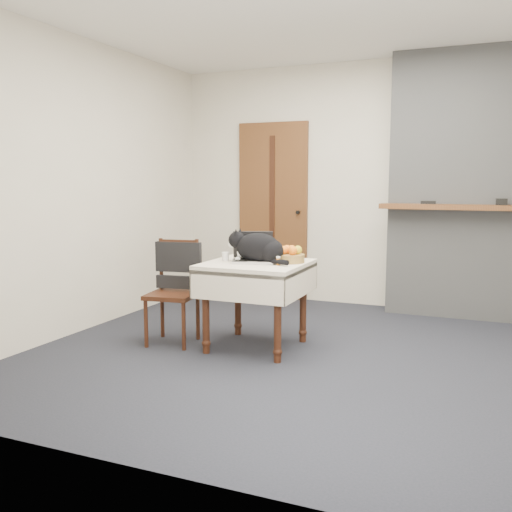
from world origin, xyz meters
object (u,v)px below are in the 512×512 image
Objects in this scene: laptop at (253,254)px; fruit_basket at (290,256)px; cream_jar at (226,256)px; door at (273,211)px; side_table at (256,276)px; cat at (259,248)px; pill_bottle at (278,261)px; chair at (176,277)px.

laptop is 1.70× the size of fruit_basket.
door is at bearing 99.95° from cream_jar.
door is at bearing 115.08° from fruit_basket.
cream_jar is (-0.27, -0.01, 0.15)m from side_table.
pill_bottle is (0.19, -0.08, -0.08)m from cat.
door is 2.07m from side_table.
door is 28.59× the size of cream_jar.
chair reaches higher than pill_bottle.
fruit_basket is (0.52, 0.11, 0.02)m from cream_jar.
laptop is 5.75× the size of cream_jar.
chair is (-0.09, -2.01, -0.45)m from door.
cat is 0.22m from pill_bottle.
cat is at bearing -153.93° from fruit_basket.
laptop is at bearing -73.44° from door.
cream_jar is 0.48m from chair.
side_table is at bearing 165.79° from cat.
pill_bottle is at bearing -67.67° from door.
door reaches higher than laptop.
side_table is 0.23m from cat.
side_table is at bearing 159.43° from pill_bottle.
cream_jar is (-0.23, -0.03, -0.02)m from laptop.
side_table is at bearing -52.54° from laptop.
cat is 0.64× the size of chair.
chair is (-0.70, -0.08, -0.04)m from side_table.
laptop is 5.78× the size of pill_bottle.
laptop is 0.23m from cream_jar.
door reaches higher than side_table.
cat reaches higher than cream_jar.
laptop is 0.72× the size of cat.
fruit_basket is (0.29, 0.08, -0.01)m from laptop.
door is at bearing 107.44° from side_table.
laptop is at bearing 8.20° from cream_jar.
door is 8.45× the size of fruit_basket.
chair reaches higher than fruit_basket.
cream_jar is 1.01× the size of pill_bottle.
door is 2.20m from pill_bottle.
chair is (-0.43, -0.07, -0.18)m from cream_jar.
chair is at bearing -169.38° from fruit_basket.
chair is at bearing 179.64° from pill_bottle.
cat is at bearing -45.45° from laptop.
door reaches higher than cat.
side_table is 0.70m from chair.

